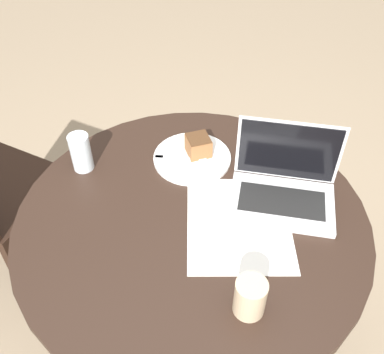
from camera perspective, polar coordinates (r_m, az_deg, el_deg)
ground_plane at (r=1.91m, az=-0.02°, el=-19.10°), size 12.00×12.00×0.00m
dining_table at (r=1.46m, az=-0.02°, el=-9.80°), size 1.04×1.04×0.71m
paper_document at (r=1.31m, az=5.94°, el=-5.83°), size 0.46×0.43×0.00m
plate at (r=1.49m, az=0.02°, el=2.43°), size 0.26×0.26×0.01m
cake_slice at (r=1.48m, az=0.81°, el=4.04°), size 0.09×0.09×0.07m
fork at (r=1.48m, az=-2.18°, el=2.47°), size 0.11×0.15×0.00m
coffee_glass at (r=1.11m, az=7.39°, el=-14.90°), size 0.08×0.08×0.11m
water_glass at (r=1.47m, az=-13.93°, el=3.05°), size 0.07×0.07×0.13m
laptop at (r=1.37m, az=11.53°, el=-1.34°), size 0.36×0.37×0.23m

